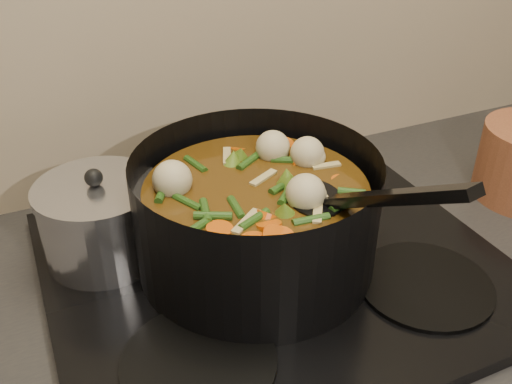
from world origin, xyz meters
name	(u,v)px	position (x,y,z in m)	size (l,w,h in m)	color
stovetop	(275,266)	(0.00, 1.93, 0.92)	(0.62, 0.54, 0.03)	black
stockpot	(257,217)	(-0.02, 1.94, 1.01)	(0.33, 0.43, 0.24)	black
saucepan	(101,220)	(-0.21, 2.05, 0.99)	(0.17, 0.17, 0.14)	silver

